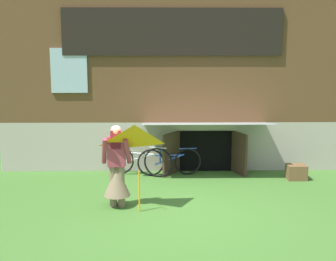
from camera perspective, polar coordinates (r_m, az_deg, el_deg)
name	(u,v)px	position (r m, az deg, el deg)	size (l,w,h in m)	color
ground_plane	(176,211)	(8.63, 1.01, -10.37)	(60.00, 60.00, 0.00)	#3D6B28
log_house	(170,59)	(13.66, 0.27, 9.15)	(8.79, 6.25, 5.64)	#ADA393
person	(117,173)	(8.74, -6.62, -5.44)	(0.61, 0.52, 1.63)	#7F6B51
kite	(135,148)	(8.01, -4.32, -2.27)	(1.00, 1.05, 1.59)	orange
bicycle_blue	(169,161)	(10.98, 0.16, -4.01)	(1.59, 0.20, 0.73)	black
bicycle_silver	(139,160)	(10.99, -3.79, -3.85)	(1.67, 0.61, 0.80)	black
wooden_crate	(296,172)	(11.12, 16.22, -5.17)	(0.45, 0.38, 0.36)	brown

